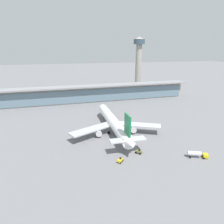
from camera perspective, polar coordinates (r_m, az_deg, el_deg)
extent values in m
plane|color=slate|center=(117.49, 1.68, -5.56)|extent=(1200.00, 1200.00, 0.00)
cylinder|color=white|center=(115.87, 0.32, -2.84)|extent=(8.31, 57.54, 6.05)
cone|color=white|center=(144.69, -2.80, 1.29)|extent=(6.14, 5.67, 5.93)
cone|color=white|center=(88.59, 5.43, -9.13)|extent=(5.70, 6.86, 5.44)
cube|color=black|center=(141.14, -2.52, 1.32)|extent=(4.63, 2.68, 0.73)
cube|color=#B7BABF|center=(109.01, -5.64, -4.86)|extent=(26.55, 16.60, 0.73)
cube|color=#B7BABF|center=(115.42, 7.27, -3.63)|extent=(26.12, 18.22, 0.73)
cylinder|color=silver|center=(109.72, -3.94, -5.84)|extent=(3.51, 4.51, 3.34)
cylinder|color=silver|center=(114.59, 5.88, -4.86)|extent=(3.51, 4.51, 3.34)
cube|color=#14703D|center=(90.26, 4.44, -3.65)|extent=(1.02, 7.32, 9.38)
cube|color=#B7BABF|center=(92.02, 4.55, -7.84)|extent=(16.85, 5.24, 0.52)
cylinder|color=black|center=(114.15, -0.91, -5.86)|extent=(1.31, 1.51, 1.46)
cylinder|color=black|center=(115.75, 2.32, -5.54)|extent=(1.31, 1.51, 1.46)
cylinder|color=black|center=(138.58, -2.08, -1.60)|extent=(1.31, 1.51, 1.46)
cube|color=olive|center=(94.57, 7.60, -11.11)|extent=(3.04, 3.04, 0.90)
cube|color=black|center=(94.10, 7.80, -10.72)|extent=(0.99, 0.99, 0.70)
cylinder|color=black|center=(94.49, 6.87, -11.41)|extent=(0.83, 0.83, 0.90)
cylinder|color=black|center=(95.67, 7.19, -11.04)|extent=(0.83, 0.83, 0.90)
cylinder|color=black|center=(93.90, 8.00, -11.66)|extent=(0.83, 0.83, 0.90)
cylinder|color=black|center=(95.08, 8.31, -11.28)|extent=(0.83, 0.83, 0.90)
cube|color=yellow|center=(98.95, 25.05, -11.17)|extent=(2.81, 3.01, 1.50)
cylinder|color=silver|center=(97.27, 22.37, -10.85)|extent=(5.97, 4.22, 2.10)
cylinder|color=black|center=(99.93, 24.29, -11.27)|extent=(0.94, 0.63, 0.90)
cylinder|color=black|center=(98.08, 24.64, -11.87)|extent=(0.94, 0.63, 0.90)
cylinder|color=black|center=(98.41, 21.05, -11.31)|extent=(0.94, 0.63, 0.90)
cylinder|color=black|center=(96.53, 21.34, -11.93)|extent=(0.94, 0.63, 0.90)
cube|color=yellow|center=(87.29, 2.35, -13.56)|extent=(3.04, 3.04, 0.90)
cube|color=black|center=(87.12, 2.44, -13.02)|extent=(0.99, 0.99, 0.70)
cylinder|color=black|center=(86.50, 2.49, -14.23)|extent=(0.83, 0.84, 0.90)
cylinder|color=black|center=(87.04, 1.62, -14.00)|extent=(0.83, 0.84, 0.90)
cylinder|color=black|center=(88.02, 3.06, -13.63)|extent=(0.83, 0.84, 0.90)
cylinder|color=black|center=(88.54, 2.20, -13.41)|extent=(0.83, 0.84, 0.90)
cube|color=#9E998E|center=(184.15, -5.56, 5.13)|extent=(180.00, 8.00, 14.00)
cube|color=slate|center=(180.18, -5.28, 4.64)|extent=(176.40, 0.50, 11.20)
cube|color=gray|center=(180.77, -5.50, 7.36)|extent=(183.60, 12.80, 1.20)
cylinder|color=#9E998E|center=(227.92, 7.47, 12.15)|extent=(6.40, 6.40, 51.22)
cylinder|color=#384C5B|center=(227.16, 7.76, 19.22)|extent=(12.00, 12.00, 5.00)
cone|color=#9E998E|center=(227.33, 7.80, 20.16)|extent=(10.20, 10.20, 2.40)
cylinder|color=#99999E|center=(227.55, 7.84, 21.09)|extent=(0.36, 0.36, 5.00)
cone|color=orange|center=(98.56, 4.59, -10.12)|extent=(0.44, 0.44, 0.70)
cube|color=black|center=(98.71, 4.59, -10.29)|extent=(0.62, 0.62, 0.04)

